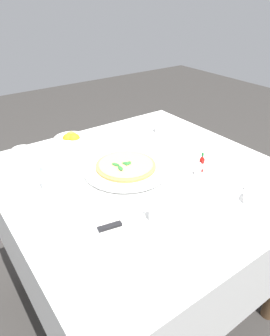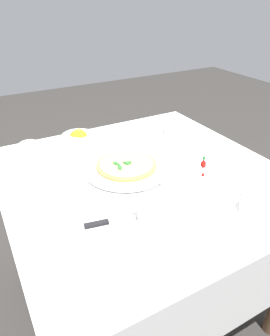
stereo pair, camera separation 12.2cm
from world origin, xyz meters
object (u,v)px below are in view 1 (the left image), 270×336
object	(u,v)px
napkin_folded	(95,235)
salt_shaker	(198,169)
hot_sauce_bottle	(201,164)
citrus_bowl	(71,141)
coffee_cup_near_right	(162,128)
coffee_cup_far_right	(161,213)
water_glass_near_left	(51,177)
dinner_knife	(93,232)
pepper_shaker	(204,163)
pizza	(126,165)
coffee_cup_back_corner	(23,156)
pizza_plate	(126,168)
coffee_cup_far_left	(255,197)

from	to	relation	value
napkin_folded	salt_shaker	bearing A→B (deg)	-163.02
hot_sauce_bottle	citrus_bowl	bearing A→B (deg)	-57.71
coffee_cup_near_right	coffee_cup_far_right	world-z (taller)	coffee_cup_far_right
citrus_bowl	salt_shaker	bearing A→B (deg)	119.51
water_glass_near_left	dinner_knife	world-z (taller)	water_glass_near_left
dinner_knife	pepper_shaker	size ratio (longest dim) A/B	3.47
pizza	coffee_cup_back_corner	distance (m)	0.44
pizza_plate	pepper_shaker	size ratio (longest dim) A/B	6.11
coffee_cup_back_corner	salt_shaker	distance (m)	0.73
pizza_plate	coffee_cup_back_corner	distance (m)	0.44
napkin_folded	citrus_bowl	distance (m)	0.64
coffee_cup_back_corner	hot_sauce_bottle	distance (m)	0.74
pizza	napkin_folded	distance (m)	0.40
dinner_knife	citrus_bowl	world-z (taller)	citrus_bowl
pizza_plate	coffee_cup_far_right	size ratio (longest dim) A/B	2.64
coffee_cup_far_left	pepper_shaker	bearing A→B (deg)	-98.33
coffee_cup_far_right	citrus_bowl	xyz separation A→B (m)	(-0.00, -0.65, -0.00)
coffee_cup_back_corner	citrus_bowl	world-z (taller)	citrus_bowl
coffee_cup_near_right	coffee_cup_far_right	xyz separation A→B (m)	(0.45, 0.53, 0.00)
salt_shaker	citrus_bowl	bearing A→B (deg)	-60.49
salt_shaker	pepper_shaker	xyz separation A→B (m)	(-0.06, -0.02, 0.00)
water_glass_near_left	citrus_bowl	world-z (taller)	water_glass_near_left
pizza_plate	coffee_cup_far_left	size ratio (longest dim) A/B	2.61
pizza	coffee_cup_near_right	world-z (taller)	coffee_cup_near_right
pizza_plate	coffee_cup_far_right	distance (m)	0.33
coffee_cup_far_left	water_glass_near_left	size ratio (longest dim) A/B	1.22
coffee_cup_back_corner	hot_sauce_bottle	xyz separation A→B (m)	(-0.55, 0.49, 0.01)
pizza	coffee_cup_back_corner	world-z (taller)	coffee_cup_back_corner
dinner_knife	salt_shaker	world-z (taller)	salt_shaker
hot_sauce_bottle	coffee_cup_far_right	bearing A→B (deg)	23.15
hot_sauce_bottle	pepper_shaker	bearing A→B (deg)	-160.35
pizza	coffee_cup_near_right	bearing A→B (deg)	-150.37
coffee_cup_near_right	coffee_cup_far_right	bearing A→B (deg)	49.58
coffee_cup_far_left	hot_sauce_bottle	world-z (taller)	hot_sauce_bottle
coffee_cup_near_right	dinner_knife	world-z (taller)	coffee_cup_near_right
coffee_cup_far_right	napkin_folded	world-z (taller)	coffee_cup_far_right
water_glass_near_left	hot_sauce_bottle	world-z (taller)	water_glass_near_left
coffee_cup_back_corner	citrus_bowl	distance (m)	0.23
coffee_cup_far_left	hot_sauce_bottle	xyz separation A→B (m)	(-0.01, -0.26, 0.01)
pizza_plate	coffee_cup_far_right	bearing A→B (deg)	75.20
coffee_cup_far_right	hot_sauce_bottle	world-z (taller)	hot_sauce_bottle
pizza_plate	water_glass_near_left	world-z (taller)	water_glass_near_left
coffee_cup_far_right	coffee_cup_back_corner	distance (m)	0.67
water_glass_near_left	dinner_knife	bearing A→B (deg)	89.59
hot_sauce_bottle	water_glass_near_left	bearing A→B (deg)	-23.38
coffee_cup_far_right	hot_sauce_bottle	distance (m)	0.36
coffee_cup_far_right	citrus_bowl	size ratio (longest dim) A/B	0.87
coffee_cup_far_left	pepper_shaker	world-z (taller)	coffee_cup_far_left
coffee_cup_back_corner	coffee_cup_far_right	bearing A→B (deg)	109.82
coffee_cup_back_corner	dinner_knife	size ratio (longest dim) A/B	0.67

